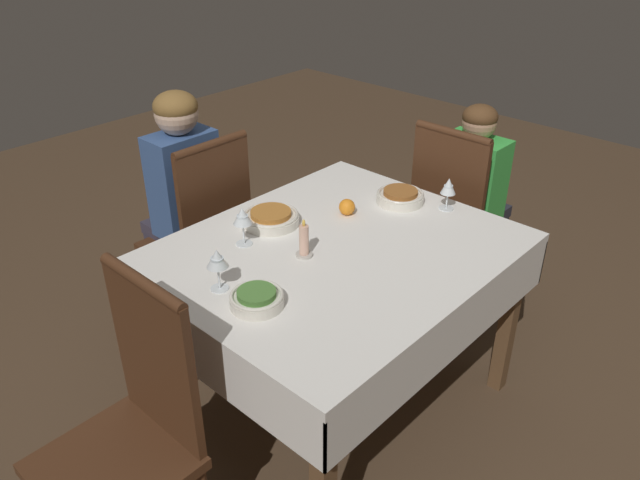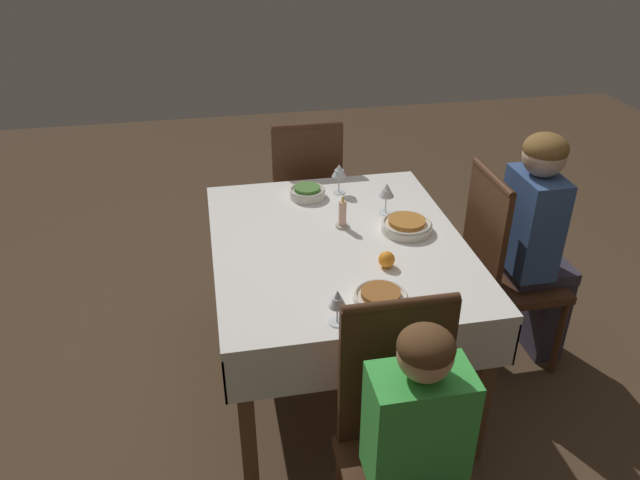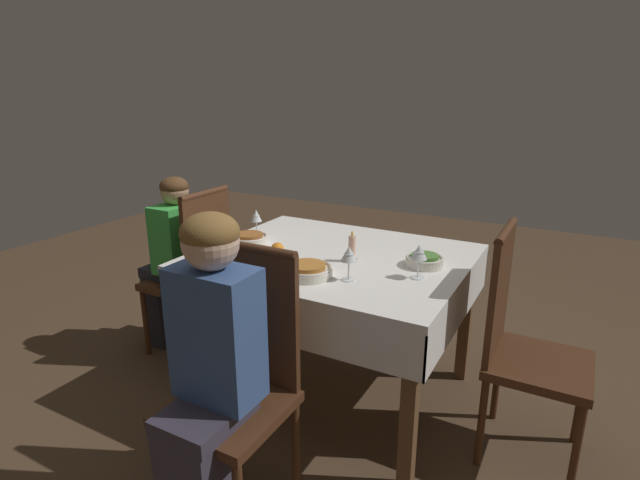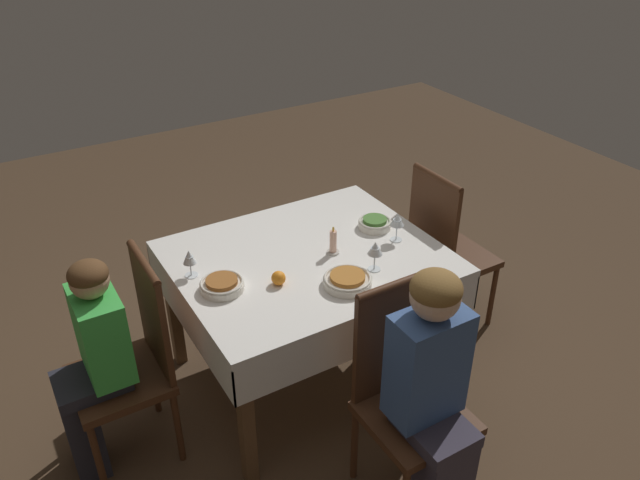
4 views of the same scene
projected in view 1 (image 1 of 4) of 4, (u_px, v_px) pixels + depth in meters
ground_plane at (333, 402)px, 2.71m from camera, size 8.00×8.00×0.00m
dining_table at (335, 269)px, 2.37m from camera, size 1.29×1.07×0.78m
chair_north at (204, 232)px, 2.89m from camera, size 0.41×0.42×1.03m
chair_east at (456, 217)px, 3.02m from camera, size 0.42×0.41×1.03m
chair_west at (132, 426)px, 1.86m from camera, size 0.42×0.41×1.03m
person_adult_denim at (180, 197)px, 2.93m from camera, size 0.30×0.34×1.19m
person_child_green at (475, 198)px, 3.11m from camera, size 0.33×0.30×1.08m
bowl_north at (271, 218)px, 2.47m from camera, size 0.22×0.22×0.06m
wine_glass_north at (242, 217)px, 2.29m from camera, size 0.07×0.07×0.15m
bowl_east at (400, 196)px, 2.64m from camera, size 0.20×0.20×0.06m
wine_glass_east at (448, 187)px, 2.55m from camera, size 0.06×0.06×0.14m
bowl_west at (257, 298)px, 1.99m from camera, size 0.18×0.18×0.06m
wine_glass_west at (217, 260)px, 2.03m from camera, size 0.07×0.07×0.15m
candle_centerpiece at (304, 243)px, 2.24m from camera, size 0.06×0.06×0.15m
orange_fruit at (347, 207)px, 2.54m from camera, size 0.07×0.07×0.07m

